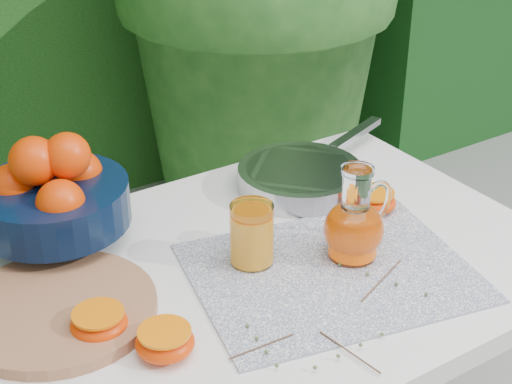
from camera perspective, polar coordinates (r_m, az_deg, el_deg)
white_table at (r=1.38m, az=0.46°, el=-8.07°), size 1.00×0.70×0.75m
placemat at (r=1.31m, az=5.49°, el=-5.84°), size 0.52×0.44×0.00m
cutting_board at (r=1.25m, az=-14.22°, el=-8.26°), size 0.39×0.39×0.02m
fruit_bowl at (r=1.39m, az=-14.62°, el=-0.16°), size 0.29×0.29×0.21m
juice_pitcher at (r=1.33m, az=7.19°, el=-2.46°), size 0.15×0.12×0.17m
juice_tumbler at (r=1.30m, az=-0.31°, el=-3.18°), size 0.09×0.09×0.11m
saute_pan at (r=1.56m, az=3.31°, el=1.17°), size 0.46×0.32×0.05m
orange_halves at (r=1.26m, az=-2.13°, el=-6.45°), size 0.69×0.27×0.04m
thyme_sprigs at (r=1.20m, az=5.80°, el=-9.37°), size 0.37×0.24×0.01m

